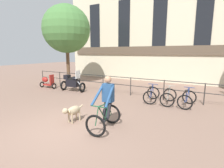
# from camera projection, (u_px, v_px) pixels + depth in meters

# --- Properties ---
(ground_plane) EXTENTS (60.00, 60.00, 0.00)m
(ground_plane) POSITION_uv_depth(u_px,v_px,m) (65.00, 129.00, 5.63)
(ground_plane) COLOR #846656
(canal_railing) EXTENTS (15.05, 0.05, 1.05)m
(canal_railing) POSITION_uv_depth(u_px,v_px,m) (131.00, 83.00, 9.94)
(canal_railing) COLOR #2D2B28
(canal_railing) RESTS_ON ground_plane
(building_facade) EXTENTS (18.00, 0.72, 8.35)m
(building_facade) POSITION_uv_depth(u_px,v_px,m) (160.00, 31.00, 14.26)
(building_facade) COLOR beige
(building_facade) RESTS_ON ground_plane
(cyclist_with_bike) EXTENTS (0.78, 1.23, 1.70)m
(cyclist_with_bike) POSITION_uv_depth(u_px,v_px,m) (106.00, 106.00, 5.62)
(cyclist_with_bike) COLOR black
(cyclist_with_bike) RESTS_ON ground_plane
(dog) EXTENTS (0.33, 0.96, 0.60)m
(dog) POSITION_uv_depth(u_px,v_px,m) (73.00, 111.00, 6.16)
(dog) COLOR tan
(dog) RESTS_ON ground_plane
(parked_motorcycle) EXTENTS (1.62, 0.74, 1.35)m
(parked_motorcycle) POSITION_uv_depth(u_px,v_px,m) (72.00, 83.00, 11.07)
(parked_motorcycle) COLOR black
(parked_motorcycle) RESTS_ON ground_plane
(parked_bicycle_near_lamp) EXTENTS (0.80, 1.19, 0.86)m
(parked_bicycle_near_lamp) POSITION_uv_depth(u_px,v_px,m) (152.00, 95.00, 8.74)
(parked_bicycle_near_lamp) COLOR black
(parked_bicycle_near_lamp) RESTS_ON ground_plane
(parked_bicycle_mid_left) EXTENTS (0.76, 1.16, 0.86)m
(parked_bicycle_mid_left) POSITION_uv_depth(u_px,v_px,m) (168.00, 97.00, 8.34)
(parked_bicycle_mid_left) COLOR black
(parked_bicycle_mid_left) RESTS_ON ground_plane
(parked_bicycle_mid_right) EXTENTS (0.72, 1.15, 0.86)m
(parked_bicycle_mid_right) POSITION_uv_depth(u_px,v_px,m) (187.00, 99.00, 7.93)
(parked_bicycle_mid_right) COLOR black
(parked_bicycle_mid_right) RESTS_ON ground_plane
(parked_scooter) EXTENTS (1.28, 0.41, 0.96)m
(parked_scooter) POSITION_uv_depth(u_px,v_px,m) (47.00, 81.00, 12.10)
(parked_scooter) COLOR black
(parked_scooter) RESTS_ON ground_plane
(tree_canalside_left) EXTENTS (3.55, 3.55, 5.94)m
(tree_canalside_left) POSITION_uv_depth(u_px,v_px,m) (66.00, 29.00, 13.07)
(tree_canalside_left) COLOR brown
(tree_canalside_left) RESTS_ON ground_plane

